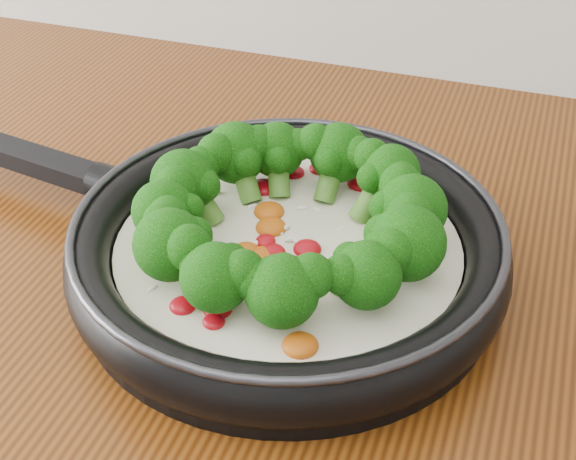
% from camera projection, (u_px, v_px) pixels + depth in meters
% --- Properties ---
extents(skillet, '(0.57, 0.40, 0.10)m').
position_uv_depth(skillet, '(285.00, 240.00, 0.64)').
color(skillet, black).
rests_on(skillet, counter).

